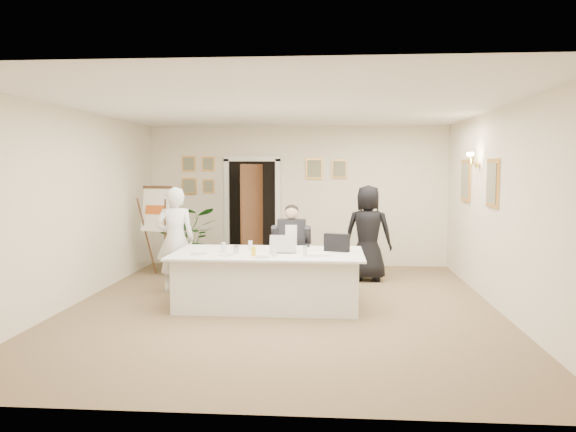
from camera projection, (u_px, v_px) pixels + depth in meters
The scene contains 28 objects.
floor at pixel (282, 307), 7.95m from camera, with size 7.00×7.00×0.00m, color brown.
ceiling at pixel (282, 107), 7.71m from camera, with size 6.00×7.00×0.02m, color white.
wall_back at pixel (297, 196), 11.31m from camera, with size 6.00×0.10×2.80m, color white.
wall_front at pixel (243, 241), 4.35m from camera, with size 6.00×0.10×2.80m, color white.
wall_left at pixel (74, 207), 8.06m from camera, with size 0.10×7.00×2.80m, color white.
wall_right at pixel (502, 210), 7.60m from camera, with size 0.10×7.00×2.80m, color white.
doorway at pixel (252, 214), 11.23m from camera, with size 1.14×0.86×2.20m.
pictures_back_wall at pixel (257, 174), 11.30m from camera, with size 3.40×0.06×0.80m, color gold, non-canonical shape.
pictures_right_wall at pixel (477, 182), 8.77m from camera, with size 0.06×2.20×0.80m, color gold, non-canonical shape.
wall_sconce at pixel (473, 159), 8.74m from camera, with size 0.20×0.30×0.24m, color gold, non-canonical shape.
conference_table at pixel (268, 279), 7.98m from camera, with size 2.68×1.43×0.78m.
seated_man at pixel (291, 248), 8.89m from camera, with size 0.60×0.64×1.41m, color black, non-canonical shape.
flip_chart at pixel (159, 235), 10.27m from camera, with size 0.58×0.43×1.60m.
standing_man at pixel (175, 240), 8.88m from camera, with size 0.61×0.40×1.67m, color white.
standing_woman at pixel (368, 233), 9.76m from camera, with size 0.82×0.53×1.67m, color black.
potted_palm at pixel (187, 240), 10.53m from camera, with size 1.12×0.97×1.25m, color #215E1F.
laptop at pixel (284, 242), 7.94m from camera, with size 0.36×0.38×0.28m, color #B7BABC, non-canonical shape.
laptop_bag at pixel (337, 243), 8.00m from camera, with size 0.36×0.10×0.25m, color black.
paper_stack at pixel (317, 254), 7.65m from camera, with size 0.33×0.23×0.03m, color white.
plate_left at pixel (199, 254), 7.74m from camera, with size 0.23×0.23×0.01m, color white.
plate_mid at pixel (226, 255), 7.63m from camera, with size 0.20×0.20×0.01m, color white.
plate_near at pixel (261, 257), 7.45m from camera, with size 0.23×0.23×0.01m, color white.
glass_a at pixel (223, 247), 7.94m from camera, with size 0.06×0.06×0.14m, color silver.
glass_b at pixel (274, 251), 7.57m from camera, with size 0.07×0.07×0.14m, color silver.
glass_c at pixel (305, 251), 7.56m from camera, with size 0.06×0.06×0.14m, color silver.
glass_d at pixel (250, 245), 8.13m from camera, with size 0.06×0.06×0.14m, color silver.
oj_glass at pixel (254, 252), 7.54m from camera, with size 0.06×0.06×0.13m, color yellow.
steel_jug at pixel (236, 250), 7.79m from camera, with size 0.08×0.08×0.11m, color silver.
Camera 1 is at (0.68, -7.78, 1.96)m, focal length 35.00 mm.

